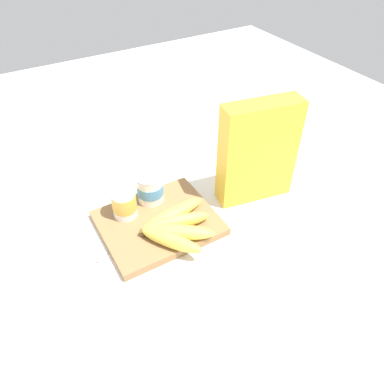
% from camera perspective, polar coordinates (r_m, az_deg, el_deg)
% --- Properties ---
extents(ground_plane, '(2.40, 2.40, 0.00)m').
position_cam_1_polar(ground_plane, '(0.96, -5.16, -5.18)').
color(ground_plane, silver).
extents(cutting_board, '(0.28, 0.24, 0.02)m').
position_cam_1_polar(cutting_board, '(0.95, -5.20, -4.73)').
color(cutting_board, olive).
rests_on(cutting_board, ground_plane).
extents(cereal_box, '(0.21, 0.10, 0.28)m').
position_cam_1_polar(cereal_box, '(0.97, 10.08, 6.02)').
color(cereal_box, yellow).
rests_on(cereal_box, ground_plane).
extents(yogurt_cup_front, '(0.06, 0.06, 0.09)m').
position_cam_1_polar(yogurt_cup_front, '(0.94, -10.44, -1.40)').
color(yogurt_cup_front, white).
rests_on(yogurt_cup_front, cutting_board).
extents(yogurt_cup_back, '(0.07, 0.07, 0.08)m').
position_cam_1_polar(yogurt_cup_back, '(0.98, -6.48, 0.62)').
color(yogurt_cup_back, white).
rests_on(yogurt_cup_back, cutting_board).
extents(banana_bunch, '(0.20, 0.18, 0.04)m').
position_cam_1_polar(banana_bunch, '(0.90, -2.68, -5.36)').
color(banana_bunch, '#EBCC49').
rests_on(banana_bunch, cutting_board).
extents(spoon, '(0.13, 0.06, 0.01)m').
position_cam_1_polar(spoon, '(0.90, -15.25, -10.62)').
color(spoon, silver).
rests_on(spoon, ground_plane).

